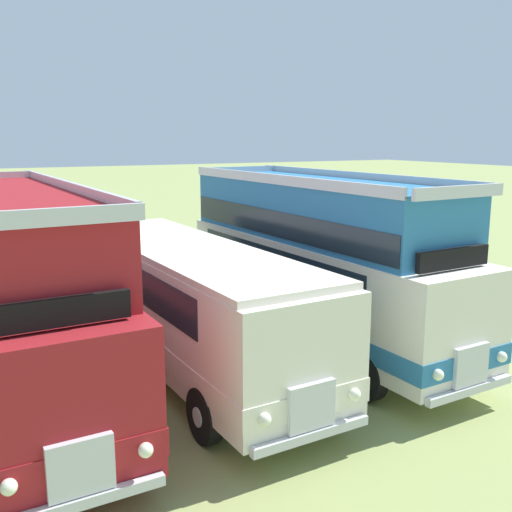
% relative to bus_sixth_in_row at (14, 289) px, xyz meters
% --- Properties ---
extents(bus_sixth_in_row, '(2.87, 10.50, 4.52)m').
position_rel_bus_sixth_in_row_xyz_m(bus_sixth_in_row, '(0.00, 0.00, 0.00)').
color(bus_sixth_in_row, maroon).
rests_on(bus_sixth_in_row, ground).
extents(bus_seventh_in_row, '(2.94, 10.00, 2.99)m').
position_rel_bus_sixth_in_row_xyz_m(bus_seventh_in_row, '(3.68, -0.25, -0.61)').
color(bus_seventh_in_row, silver).
rests_on(bus_seventh_in_row, ground).
extents(bus_eighth_in_row, '(2.96, 9.96, 4.52)m').
position_rel_bus_sixth_in_row_xyz_m(bus_eighth_in_row, '(7.36, -0.15, -0.00)').
color(bus_eighth_in_row, silver).
rests_on(bus_eighth_in_row, ground).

